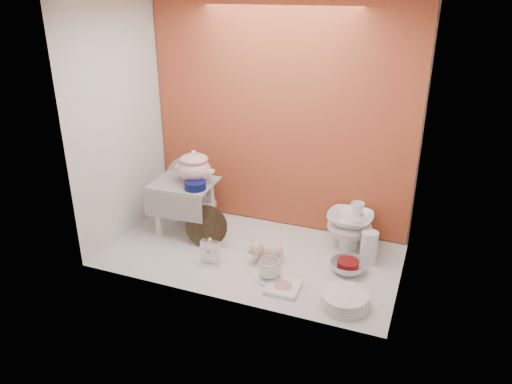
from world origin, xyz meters
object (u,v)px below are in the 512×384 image
blue_white_vase (201,201)px  gold_rim_teacup (270,269)px  floral_platter (189,184)px  dinner_plate_stack (344,300)px  mantel_clock (210,250)px  crystal_bowl (348,267)px  porcelain_tower (350,225)px  soup_tureen (194,166)px  plush_pig (269,250)px  step_stool (185,206)px

blue_white_vase → gold_rim_teacup: size_ratio=1.72×
floral_platter → dinner_plate_stack: (1.34, -0.76, -0.17)m
mantel_clock → crystal_bowl: bearing=13.5°
floral_platter → crystal_bowl: floral_platter is taller
floral_platter → mantel_clock: 0.81m
crystal_bowl → porcelain_tower: (-0.06, 0.28, 0.13)m
soup_tureen → mantel_clock: soup_tureen is taller
floral_platter → gold_rim_teacup: (0.88, -0.67, -0.14)m
floral_platter → blue_white_vase: 0.18m
blue_white_vase → gold_rim_teacup: 0.96m
soup_tureen → plush_pig: (0.60, -0.20, -0.40)m
floral_platter → blue_white_vase: bearing=-28.6°
step_stool → crystal_bowl: step_stool is taller
crystal_bowl → porcelain_tower: porcelain_tower is taller
step_stool → dinner_plate_stack: (1.20, -0.46, -0.14)m
blue_white_vase → dinner_plate_stack: 1.39m
mantel_clock → dinner_plate_stack: size_ratio=0.63×
floral_platter → step_stool: bearing=-66.0°
soup_tureen → crystal_bowl: (1.08, -0.15, -0.43)m
dinner_plate_stack → gold_rim_teacup: bearing=168.1°
gold_rim_teacup → plush_pig: bearing=111.5°
plush_pig → crystal_bowl: size_ratio=1.09×
plush_pig → porcelain_tower: porcelain_tower is taller
mantel_clock → floral_platter: bearing=126.6°
gold_rim_teacup → floral_platter: bearing=143.0°
plush_pig → floral_platter: bearing=127.5°
gold_rim_teacup → step_stool: bearing=154.1°
soup_tureen → blue_white_vase: (-0.07, 0.20, -0.35)m
dinner_plate_stack → blue_white_vase: bearing=150.2°
gold_rim_teacup → soup_tureen: bearing=149.8°
plush_pig → dinner_plate_stack: plush_pig is taller
dinner_plate_stack → mantel_clock: bearing=171.3°
mantel_clock → crystal_bowl: mantel_clock is taller
gold_rim_teacup → porcelain_tower: 0.64m
porcelain_tower → floral_platter: bearing=173.6°
step_stool → soup_tureen: 0.30m
step_stool → porcelain_tower: bearing=4.7°
dinner_plate_stack → porcelain_tower: size_ratio=0.81×
plush_pig → mantel_clock: bearing=-175.4°
soup_tureen → plush_pig: bearing=-18.4°
step_stool → plush_pig: 0.70m
blue_white_vase → porcelain_tower: 1.10m
mantel_clock → porcelain_tower: size_ratio=0.51×
soup_tureen → plush_pig: size_ratio=1.15×
mantel_clock → gold_rim_teacup: size_ratio=1.22×
floral_platter → mantel_clock: bearing=-52.3°
dinner_plate_stack → plush_pig: bearing=151.2°
blue_white_vase → dinner_plate_stack: bearing=-29.8°
step_stool → crystal_bowl: size_ratio=1.96×
blue_white_vase → soup_tureen: bearing=-70.4°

